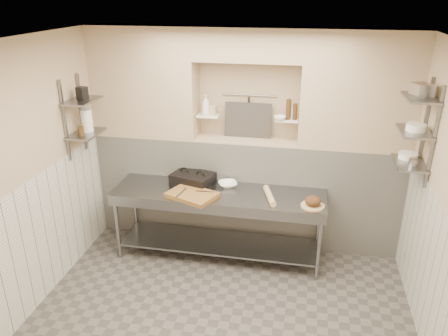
% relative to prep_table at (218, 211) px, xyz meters
% --- Properties ---
extents(floor, '(4.00, 3.90, 0.10)m').
position_rel_prep_table_xyz_m(floor, '(0.25, -1.18, -0.69)').
color(floor, '#544F4A').
rests_on(floor, ground).
extents(ceiling, '(4.00, 3.90, 0.10)m').
position_rel_prep_table_xyz_m(ceiling, '(0.25, -1.18, 2.21)').
color(ceiling, silver).
rests_on(ceiling, ground).
extents(wall_left, '(0.10, 3.90, 2.80)m').
position_rel_prep_table_xyz_m(wall_left, '(-1.80, -1.18, 0.76)').
color(wall_left, tan).
rests_on(wall_left, ground).
extents(wall_back, '(4.00, 0.10, 2.80)m').
position_rel_prep_table_xyz_m(wall_back, '(0.25, 0.82, 0.76)').
color(wall_back, tan).
rests_on(wall_back, ground).
extents(backwall_lower, '(4.00, 0.40, 1.40)m').
position_rel_prep_table_xyz_m(backwall_lower, '(0.25, 0.57, 0.06)').
color(backwall_lower, silver).
rests_on(backwall_lower, floor).
extents(alcove_sill, '(1.30, 0.40, 0.02)m').
position_rel_prep_table_xyz_m(alcove_sill, '(0.25, 0.57, 0.77)').
color(alcove_sill, tan).
rests_on(alcove_sill, backwall_lower).
extents(backwall_pillar_left, '(1.35, 0.40, 1.40)m').
position_rel_prep_table_xyz_m(backwall_pillar_left, '(-1.07, 0.57, 1.46)').
color(backwall_pillar_left, tan).
rests_on(backwall_pillar_left, backwall_lower).
extents(backwall_pillar_right, '(1.35, 0.40, 1.40)m').
position_rel_prep_table_xyz_m(backwall_pillar_right, '(1.58, 0.57, 1.46)').
color(backwall_pillar_right, tan).
rests_on(backwall_pillar_right, backwall_lower).
extents(backwall_header, '(1.30, 0.40, 0.40)m').
position_rel_prep_table_xyz_m(backwall_header, '(0.25, 0.57, 1.96)').
color(backwall_header, tan).
rests_on(backwall_header, backwall_lower).
extents(wainscot_left, '(0.02, 3.90, 1.40)m').
position_rel_prep_table_xyz_m(wainscot_left, '(-1.74, -1.18, 0.06)').
color(wainscot_left, silver).
rests_on(wainscot_left, floor).
extents(wainscot_right, '(0.02, 3.90, 1.40)m').
position_rel_prep_table_xyz_m(wainscot_right, '(2.24, -1.18, 0.06)').
color(wainscot_right, silver).
rests_on(wainscot_right, floor).
extents(alcove_shelf_left, '(0.28, 0.16, 0.02)m').
position_rel_prep_table_xyz_m(alcove_shelf_left, '(-0.25, 0.57, 1.06)').
color(alcove_shelf_left, white).
rests_on(alcove_shelf_left, backwall_lower).
extents(alcove_shelf_right, '(0.28, 0.16, 0.02)m').
position_rel_prep_table_xyz_m(alcove_shelf_right, '(0.75, 0.57, 1.06)').
color(alcove_shelf_right, white).
rests_on(alcove_shelf_right, backwall_lower).
extents(utensil_rail, '(0.70, 0.02, 0.02)m').
position_rel_prep_table_xyz_m(utensil_rail, '(0.25, 0.74, 1.31)').
color(utensil_rail, gray).
rests_on(utensil_rail, wall_back).
extents(hanging_steel, '(0.02, 0.02, 0.30)m').
position_rel_prep_table_xyz_m(hanging_steel, '(0.25, 0.72, 1.14)').
color(hanging_steel, black).
rests_on(hanging_steel, utensil_rail).
extents(splash_panel, '(0.60, 0.08, 0.45)m').
position_rel_prep_table_xyz_m(splash_panel, '(0.25, 0.67, 1.00)').
color(splash_panel, '#383330').
rests_on(splash_panel, alcove_sill).
extents(shelf_rail_left_a, '(0.03, 0.03, 0.95)m').
position_rel_prep_table_xyz_m(shelf_rail_left_a, '(-1.72, 0.07, 1.16)').
color(shelf_rail_left_a, slate).
rests_on(shelf_rail_left_a, wall_left).
extents(shelf_rail_left_b, '(0.03, 0.03, 0.95)m').
position_rel_prep_table_xyz_m(shelf_rail_left_b, '(-1.72, -0.33, 1.16)').
color(shelf_rail_left_b, slate).
rests_on(shelf_rail_left_b, wall_left).
extents(wall_shelf_left_lower, '(0.30, 0.50, 0.02)m').
position_rel_prep_table_xyz_m(wall_shelf_left_lower, '(-1.59, -0.13, 0.96)').
color(wall_shelf_left_lower, slate).
rests_on(wall_shelf_left_lower, wall_left).
extents(wall_shelf_left_upper, '(0.30, 0.50, 0.03)m').
position_rel_prep_table_xyz_m(wall_shelf_left_upper, '(-1.59, -0.13, 1.36)').
color(wall_shelf_left_upper, slate).
rests_on(wall_shelf_left_upper, wall_left).
extents(shelf_rail_right_a, '(0.03, 0.03, 1.05)m').
position_rel_prep_table_xyz_m(shelf_rail_right_a, '(2.23, 0.07, 1.21)').
color(shelf_rail_right_a, slate).
rests_on(shelf_rail_right_a, wall_right).
extents(shelf_rail_right_b, '(0.03, 0.03, 1.05)m').
position_rel_prep_table_xyz_m(shelf_rail_right_b, '(2.23, -0.33, 1.21)').
color(shelf_rail_right_b, slate).
rests_on(shelf_rail_right_b, wall_right).
extents(wall_shelf_right_lower, '(0.30, 0.50, 0.02)m').
position_rel_prep_table_xyz_m(wall_shelf_right_lower, '(2.09, -0.13, 0.86)').
color(wall_shelf_right_lower, slate).
rests_on(wall_shelf_right_lower, wall_right).
extents(wall_shelf_right_mid, '(0.30, 0.50, 0.02)m').
position_rel_prep_table_xyz_m(wall_shelf_right_mid, '(2.09, -0.13, 1.21)').
color(wall_shelf_right_mid, slate).
rests_on(wall_shelf_right_mid, wall_right).
extents(wall_shelf_right_upper, '(0.30, 0.50, 0.03)m').
position_rel_prep_table_xyz_m(wall_shelf_right_upper, '(2.09, -0.13, 1.56)').
color(wall_shelf_right_upper, slate).
rests_on(wall_shelf_right_upper, wall_right).
extents(prep_table, '(2.60, 0.70, 0.90)m').
position_rel_prep_table_xyz_m(prep_table, '(0.00, 0.00, 0.00)').
color(prep_table, gray).
rests_on(prep_table, floor).
extents(panini_press, '(0.58, 0.49, 0.14)m').
position_rel_prep_table_xyz_m(panini_press, '(-0.37, 0.20, 0.33)').
color(panini_press, black).
rests_on(panini_press, prep_table).
extents(cutting_board, '(0.66, 0.57, 0.05)m').
position_rel_prep_table_xyz_m(cutting_board, '(-0.29, -0.17, 0.28)').
color(cutting_board, brown).
rests_on(cutting_board, prep_table).
extents(knife_blade, '(0.23, 0.04, 0.01)m').
position_rel_prep_table_xyz_m(knife_blade, '(-0.14, -0.10, 0.31)').
color(knife_blade, gray).
rests_on(knife_blade, cutting_board).
extents(tongs, '(0.06, 0.25, 0.02)m').
position_rel_prep_table_xyz_m(tongs, '(-0.41, -0.20, 0.31)').
color(tongs, gray).
rests_on(tongs, cutting_board).
extents(mixing_bowl, '(0.30, 0.30, 0.06)m').
position_rel_prep_table_xyz_m(mixing_bowl, '(0.08, 0.20, 0.29)').
color(mixing_bowl, white).
rests_on(mixing_bowl, prep_table).
extents(rolling_pin, '(0.20, 0.47, 0.07)m').
position_rel_prep_table_xyz_m(rolling_pin, '(0.63, -0.04, 0.29)').
color(rolling_pin, '#DFB479').
rests_on(rolling_pin, prep_table).
extents(bread_board, '(0.27, 0.27, 0.02)m').
position_rel_prep_table_xyz_m(bread_board, '(1.13, -0.15, 0.27)').
color(bread_board, '#DFB479').
rests_on(bread_board, prep_table).
extents(bread_loaf, '(0.18, 0.18, 0.11)m').
position_rel_prep_table_xyz_m(bread_loaf, '(1.13, -0.15, 0.33)').
color(bread_loaf, '#4C2D19').
rests_on(bread_loaf, bread_board).
extents(bottle_soap, '(0.10, 0.10, 0.26)m').
position_rel_prep_table_xyz_m(bottle_soap, '(-0.27, 0.54, 1.20)').
color(bottle_soap, white).
rests_on(bottle_soap, alcove_shelf_left).
extents(jar_alcove, '(0.08, 0.08, 0.13)m').
position_rel_prep_table_xyz_m(jar_alcove, '(-0.18, 0.56, 1.13)').
color(jar_alcove, tan).
rests_on(jar_alcove, alcove_shelf_left).
extents(bowl_alcove, '(0.16, 0.16, 0.05)m').
position_rel_prep_table_xyz_m(bowl_alcove, '(0.67, 0.51, 1.09)').
color(bowl_alcove, white).
rests_on(bowl_alcove, alcove_shelf_right).
extents(condiment_a, '(0.05, 0.05, 0.20)m').
position_rel_prep_table_xyz_m(condiment_a, '(0.85, 0.55, 1.17)').
color(condiment_a, '#3E2813').
rests_on(condiment_a, alcove_shelf_right).
extents(condiment_b, '(0.06, 0.06, 0.25)m').
position_rel_prep_table_xyz_m(condiment_b, '(0.77, 0.55, 1.20)').
color(condiment_b, '#3E2813').
rests_on(condiment_b, alcove_shelf_right).
extents(condiment_c, '(0.07, 0.07, 0.13)m').
position_rel_prep_table_xyz_m(condiment_c, '(0.82, 0.60, 1.13)').
color(condiment_c, white).
rests_on(condiment_c, alcove_shelf_right).
extents(jug_left, '(0.13, 0.13, 0.27)m').
position_rel_prep_table_xyz_m(jug_left, '(-1.59, -0.08, 1.10)').
color(jug_left, white).
rests_on(jug_left, wall_shelf_left_lower).
extents(jar_left, '(0.07, 0.07, 0.11)m').
position_rel_prep_table_xyz_m(jar_left, '(-1.59, -0.25, 1.02)').
color(jar_left, '#3E2813').
rests_on(jar_left, wall_shelf_left_lower).
extents(box_left_upper, '(0.12, 0.12, 0.14)m').
position_rel_prep_table_xyz_m(box_left_upper, '(-1.59, -0.11, 1.44)').
color(box_left_upper, black).
rests_on(box_left_upper, wall_shelf_left_upper).
extents(bowl_right, '(0.20, 0.20, 0.06)m').
position_rel_prep_table_xyz_m(bowl_right, '(2.09, -0.02, 0.90)').
color(bowl_right, white).
rests_on(bowl_right, wall_shelf_right_lower).
extents(canister_right, '(0.09, 0.09, 0.09)m').
position_rel_prep_table_xyz_m(canister_right, '(2.09, -0.28, 0.91)').
color(canister_right, gray).
rests_on(canister_right, wall_shelf_right_lower).
extents(bowl_right_mid, '(0.20, 0.20, 0.07)m').
position_rel_prep_table_xyz_m(bowl_right_mid, '(2.09, -0.15, 1.26)').
color(bowl_right_mid, white).
rests_on(bowl_right_mid, wall_shelf_right_mid).
extents(basket_right, '(0.22, 0.24, 0.13)m').
position_rel_prep_table_xyz_m(basket_right, '(2.09, -0.12, 1.64)').
color(basket_right, gray).
rests_on(basket_right, wall_shelf_right_upper).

